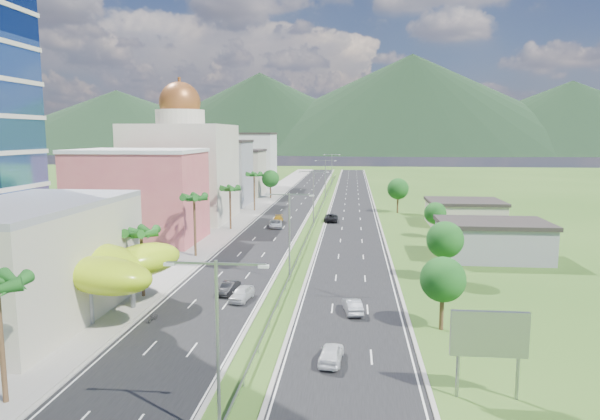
% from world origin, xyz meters
% --- Properties ---
extents(ground, '(500.00, 500.00, 0.00)m').
position_xyz_m(ground, '(0.00, 0.00, 0.00)').
color(ground, '#2D5119').
rests_on(ground, ground).
extents(road_left, '(11.00, 260.00, 0.04)m').
position_xyz_m(road_left, '(-7.50, 90.00, 0.02)').
color(road_left, black).
rests_on(road_left, ground).
extents(road_right, '(11.00, 260.00, 0.04)m').
position_xyz_m(road_right, '(7.50, 90.00, 0.02)').
color(road_right, black).
rests_on(road_right, ground).
extents(sidewalk_left, '(7.00, 260.00, 0.12)m').
position_xyz_m(sidewalk_left, '(-17.00, 90.00, 0.06)').
color(sidewalk_left, gray).
rests_on(sidewalk_left, ground).
extents(median_guardrail, '(0.10, 216.06, 0.76)m').
position_xyz_m(median_guardrail, '(0.00, 71.99, 0.62)').
color(median_guardrail, gray).
rests_on(median_guardrail, ground).
extents(streetlight_median_a, '(6.04, 0.25, 11.00)m').
position_xyz_m(streetlight_median_a, '(0.00, -25.00, 6.75)').
color(streetlight_median_a, gray).
rests_on(streetlight_median_a, ground).
extents(streetlight_median_b, '(6.04, 0.25, 11.00)m').
position_xyz_m(streetlight_median_b, '(0.00, 10.00, 6.75)').
color(streetlight_median_b, gray).
rests_on(streetlight_median_b, ground).
extents(streetlight_median_c, '(6.04, 0.25, 11.00)m').
position_xyz_m(streetlight_median_c, '(0.00, 50.00, 6.75)').
color(streetlight_median_c, gray).
rests_on(streetlight_median_c, ground).
extents(streetlight_median_d, '(6.04, 0.25, 11.00)m').
position_xyz_m(streetlight_median_d, '(0.00, 95.00, 6.75)').
color(streetlight_median_d, gray).
rests_on(streetlight_median_d, ground).
extents(streetlight_median_e, '(6.04, 0.25, 11.00)m').
position_xyz_m(streetlight_median_e, '(0.00, 140.00, 6.75)').
color(streetlight_median_e, gray).
rests_on(streetlight_median_e, ground).
extents(lime_canopy, '(18.00, 15.00, 7.40)m').
position_xyz_m(lime_canopy, '(-20.00, -4.00, 4.99)').
color(lime_canopy, '#ABD314').
rests_on(lime_canopy, ground).
extents(pink_shophouse, '(20.00, 15.00, 15.00)m').
position_xyz_m(pink_shophouse, '(-28.00, 32.00, 7.50)').
color(pink_shophouse, '#C45059').
rests_on(pink_shophouse, ground).
extents(domed_building, '(20.00, 20.00, 28.70)m').
position_xyz_m(domed_building, '(-28.00, 55.00, 11.35)').
color(domed_building, '#BEB39D').
rests_on(domed_building, ground).
extents(midrise_grey, '(16.00, 15.00, 16.00)m').
position_xyz_m(midrise_grey, '(-27.00, 80.00, 8.00)').
color(midrise_grey, gray).
rests_on(midrise_grey, ground).
extents(midrise_beige, '(16.00, 15.00, 13.00)m').
position_xyz_m(midrise_beige, '(-27.00, 102.00, 6.50)').
color(midrise_beige, '#B0AA91').
rests_on(midrise_beige, ground).
extents(midrise_white, '(16.00, 15.00, 18.00)m').
position_xyz_m(midrise_white, '(-27.00, 125.00, 9.00)').
color(midrise_white, silver).
rests_on(midrise_white, ground).
extents(billboard, '(5.20, 0.35, 6.20)m').
position_xyz_m(billboard, '(17.00, -18.00, 4.42)').
color(billboard, gray).
rests_on(billboard, ground).
extents(shed_near, '(15.00, 10.00, 5.00)m').
position_xyz_m(shed_near, '(28.00, 25.00, 2.50)').
color(shed_near, gray).
rests_on(shed_near, ground).
extents(shed_far, '(14.00, 12.00, 4.40)m').
position_xyz_m(shed_far, '(30.00, 55.00, 2.20)').
color(shed_far, '#B0AA91').
rests_on(shed_far, ground).
extents(palm_tree_b, '(3.60, 3.60, 8.10)m').
position_xyz_m(palm_tree_b, '(-15.50, 2.00, 7.06)').
color(palm_tree_b, '#47301C').
rests_on(palm_tree_b, ground).
extents(palm_tree_c, '(3.60, 3.60, 9.60)m').
position_xyz_m(palm_tree_c, '(-15.50, 22.00, 8.50)').
color(palm_tree_c, '#47301C').
rests_on(palm_tree_c, ground).
extents(palm_tree_d, '(3.60, 3.60, 8.60)m').
position_xyz_m(palm_tree_d, '(-15.50, 45.00, 7.54)').
color(palm_tree_d, '#47301C').
rests_on(palm_tree_d, ground).
extents(palm_tree_e, '(3.60, 3.60, 9.40)m').
position_xyz_m(palm_tree_e, '(-15.50, 70.00, 8.31)').
color(palm_tree_e, '#47301C').
rests_on(palm_tree_e, ground).
extents(leafy_tree_lfar, '(4.90, 4.90, 8.05)m').
position_xyz_m(leafy_tree_lfar, '(-15.50, 95.00, 5.58)').
color(leafy_tree_lfar, '#47301C').
rests_on(leafy_tree_lfar, ground).
extents(leafy_tree_ra, '(4.20, 4.20, 6.90)m').
position_xyz_m(leafy_tree_ra, '(16.00, -5.00, 4.78)').
color(leafy_tree_ra, '#47301C').
rests_on(leafy_tree_ra, ground).
extents(leafy_tree_rb, '(4.55, 4.55, 7.47)m').
position_xyz_m(leafy_tree_rb, '(19.00, 12.00, 5.18)').
color(leafy_tree_rb, '#47301C').
rests_on(leafy_tree_rb, ground).
extents(leafy_tree_rc, '(3.85, 3.85, 6.33)m').
position_xyz_m(leafy_tree_rc, '(22.00, 40.00, 4.37)').
color(leafy_tree_rc, '#47301C').
rests_on(leafy_tree_rc, ground).
extents(leafy_tree_rd, '(4.90, 4.90, 8.05)m').
position_xyz_m(leafy_tree_rd, '(18.00, 70.00, 5.58)').
color(leafy_tree_rd, '#47301C').
rests_on(leafy_tree_rd, ground).
extents(mountain_ridge, '(860.00, 140.00, 90.00)m').
position_xyz_m(mountain_ridge, '(60.00, 450.00, 0.00)').
color(mountain_ridge, black).
rests_on(mountain_ridge, ground).
extents(car_white_near_left, '(2.43, 4.63, 1.50)m').
position_xyz_m(car_white_near_left, '(-4.28, 1.79, 0.79)').
color(car_white_near_left, silver).
rests_on(car_white_near_left, road_left).
extents(car_dark_left, '(2.03, 4.29, 1.36)m').
position_xyz_m(car_dark_left, '(-6.25, 3.99, 0.72)').
color(car_dark_left, black).
rests_on(car_dark_left, road_left).
extents(car_silver_mid_left, '(3.11, 5.60, 1.48)m').
position_xyz_m(car_silver_mid_left, '(-7.17, 47.46, 0.78)').
color(car_silver_mid_left, '#B7BBC0').
rests_on(car_silver_mid_left, road_left).
extents(car_yellow_far_left, '(1.90, 4.49, 1.29)m').
position_xyz_m(car_yellow_far_left, '(-7.68, 54.00, 0.69)').
color(car_yellow_far_left, gold).
rests_on(car_yellow_far_left, road_left).
extents(car_white_near_right, '(2.11, 4.48, 1.48)m').
position_xyz_m(car_white_near_right, '(6.10, -13.32, 0.78)').
color(car_white_near_right, white).
rests_on(car_white_near_right, road_right).
extents(car_silver_right, '(2.26, 4.61, 1.46)m').
position_xyz_m(car_silver_right, '(7.78, -1.19, 0.77)').
color(car_silver_right, '#999AA0').
rests_on(car_silver_right, road_right).
extents(car_dark_far_right, '(2.73, 5.84, 1.62)m').
position_xyz_m(car_dark_far_right, '(3.20, 56.06, 0.85)').
color(car_dark_far_right, black).
rests_on(car_dark_far_right, road_right).
extents(motorcycle, '(0.78, 1.74, 1.07)m').
position_xyz_m(motorcycle, '(-11.46, -5.67, 0.58)').
color(motorcycle, black).
rests_on(motorcycle, road_left).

